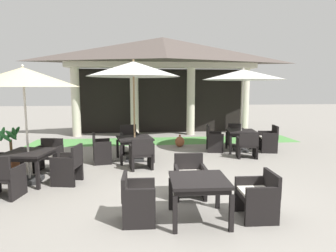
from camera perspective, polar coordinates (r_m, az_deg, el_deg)
The scene contains 25 objects.
ground_plane at distance 5.61m, azimuth 6.27°, elevation -15.34°, with size 60.00×60.00×0.00m, color gray.
background_pavilion at distance 13.28m, azimuth -1.09°, elevation 13.01°, with size 8.94×2.75×4.38m.
lawn_strip at distance 11.82m, azimuth -0.39°, elevation -2.95°, with size 10.74×1.66×0.01m, color #519347.
patio_table_near_foreground at distance 7.37m, azimuth -25.94°, elevation -5.31°, with size 1.12×1.12×0.73m.
patio_umbrella_near_foreground at distance 7.20m, azimuth -26.77°, elevation 8.45°, with size 2.41×2.41×2.69m.
patio_chair_near_foreground_east at distance 6.99m, azimuth -19.11°, elevation -7.42°, with size 0.64×0.65×0.89m.
patio_chair_near_foreground_north at distance 8.22m, azimuth -22.53°, elevation -5.47°, with size 0.70×0.62×0.83m.
patio_chair_near_foreground_south at distance 6.65m, azimuth -29.99°, elevation -8.85°, with size 0.72×0.65×0.89m.
patio_table_mid_left at distance 8.68m, azimuth -6.64°, elevation -2.84°, with size 1.16×1.16×0.70m.
patio_umbrella_mid_left at distance 8.55m, azimuth -6.86°, elevation 11.03°, with size 2.71×2.71×2.99m.
patio_chair_mid_left_west at distance 8.61m, azimuth -13.19°, elevation -4.40°, with size 0.61×0.70×0.87m.
patio_chair_mid_left_north at distance 9.69m, azimuth -7.65°, elevation -2.88°, with size 0.65×0.68×0.92m.
patio_chair_mid_left_south at distance 7.77m, azimuth -5.33°, elevation -5.63°, with size 0.66×0.62×0.86m.
patio_table_mid_right at distance 4.84m, azimuth 6.12°, elevation -11.38°, with size 0.96×0.96×0.71m.
patio_chair_mid_right_north at distance 5.85m, azimuth 4.34°, elevation -10.04°, with size 0.62×0.54×0.85m.
patio_chair_mid_right_east at distance 5.18m, azimuth 17.45°, elevation -13.04°, with size 0.59×0.64×0.79m.
patio_chair_mid_right_west at distance 4.85m, azimuth -6.11°, elevation -14.17°, with size 0.54×0.60×0.80m.
patio_table_far_back at distance 10.12m, azimuth 14.33°, elevation -1.42°, with size 1.05×1.05×0.73m.
patio_umbrella_far_back at distance 10.01m, azimuth 14.70°, elevation 9.73°, with size 2.71×2.71×2.83m.
patio_chair_far_back_south at distance 9.27m, azimuth 15.41°, elevation -3.78°, with size 0.66×0.58×0.79m.
patio_chair_far_back_north at distance 11.06m, azimuth 13.34°, elevation -1.82°, with size 0.62×0.65×0.82m.
patio_chair_far_back_east at distance 10.38m, azimuth 19.34°, elevation -2.52°, with size 0.61×0.66×0.90m.
patio_chair_far_back_west at distance 10.01m, azimuth 9.03°, elevation -2.55°, with size 0.62×0.70×0.91m.
potted_palm_left_edge at distance 8.82m, azimuth -28.66°, elevation -4.84°, with size 0.64×0.66×1.18m.
terracotta_urn at distance 10.65m, azimuth 2.35°, elevation -3.11°, with size 0.35×0.35×0.46m.
Camera 1 is at (-1.11, -5.04, 2.19)m, focal length 30.74 mm.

